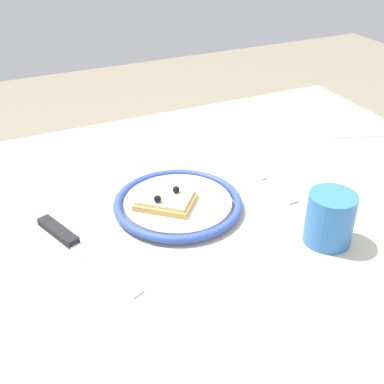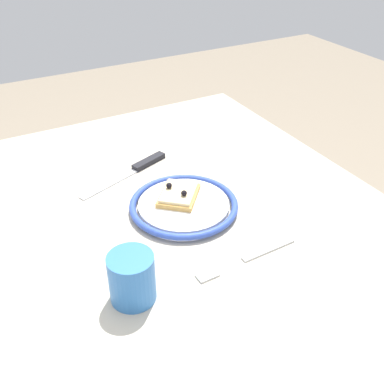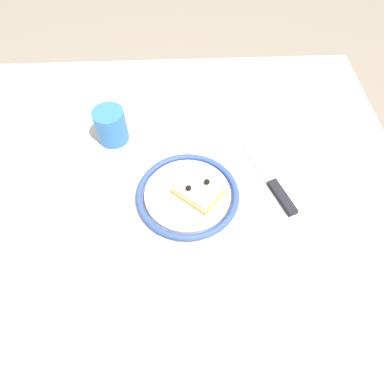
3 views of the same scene
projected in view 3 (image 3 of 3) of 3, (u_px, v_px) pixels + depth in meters
ground_plane at (176, 286)px, 1.32m from camera, size 6.00×6.00×0.00m
dining_table at (166, 199)px, 0.80m from camera, size 1.08×0.88×0.70m
plate at (188, 195)px, 0.71m from camera, size 0.22×0.22×0.02m
pizza_slice_near at (198, 191)px, 0.69m from camera, size 0.12×0.11×0.03m
knife at (274, 186)px, 0.72m from camera, size 0.10×0.23×0.01m
fork at (100, 211)px, 0.69m from camera, size 0.02×0.20×0.00m
cup at (111, 126)px, 0.77m from camera, size 0.07×0.07×0.08m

